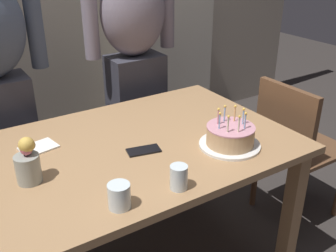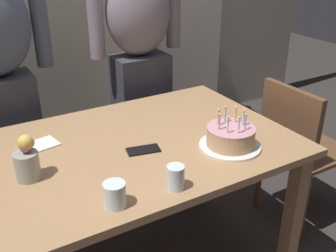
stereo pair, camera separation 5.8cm
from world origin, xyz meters
The scene contains 11 objects.
dining_table centered at (0.00, 0.00, 0.64)m, with size 1.50×0.96×0.74m.
birthday_cake centered at (0.39, -0.25, 0.79)m, with size 0.27×0.27×0.18m.
water_glass_near centered at (0.01, -0.39, 0.79)m, with size 0.07×0.07×0.09m, color silver.
water_glass_far centered at (-0.22, -0.38, 0.79)m, with size 0.08×0.08×0.09m, color silver.
cell_phone centered at (0.04, -0.08, 0.74)m, with size 0.14×0.07×0.01m, color black.
napkin_stack centered at (-0.34, 0.19, 0.74)m, with size 0.15×0.11×0.01m, color white.
flower_vase centered at (-0.44, -0.05, 0.82)m, with size 0.09×0.09×0.18m.
person_man_bearded centered at (-0.40, 0.73, 0.87)m, with size 0.61×0.27×1.66m.
person_woman_cardigan centered at (0.44, 0.73, 0.87)m, with size 0.61×0.27×1.66m.
dining_chair centered at (1.01, -0.10, 0.52)m, with size 0.42×0.42×0.87m.
shelf_cabinet centered at (1.08, 1.33, 0.62)m, with size 0.66×0.30×1.51m.
Camera 2 is at (-0.63, -1.43, 1.58)m, focal length 42.11 mm.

